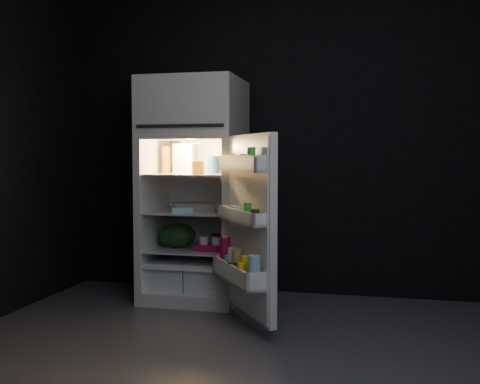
% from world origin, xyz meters
% --- Properties ---
extents(floor, '(4.00, 3.40, 0.00)m').
position_xyz_m(floor, '(0.00, 0.00, 0.00)').
color(floor, '#49494E').
rests_on(floor, ground).
extents(wall_back, '(4.00, 0.00, 2.70)m').
position_xyz_m(wall_back, '(0.00, 1.70, 1.35)').
color(wall_back, black).
rests_on(wall_back, ground).
extents(wall_front, '(4.00, 0.00, 2.70)m').
position_xyz_m(wall_front, '(0.00, -1.70, 1.35)').
color(wall_front, black).
rests_on(wall_front, ground).
extents(refrigerator, '(0.76, 0.71, 1.78)m').
position_xyz_m(refrigerator, '(-0.80, 1.32, 0.96)').
color(refrigerator, silver).
rests_on(refrigerator, ground).
extents(fridge_door, '(0.55, 0.71, 1.22)m').
position_xyz_m(fridge_door, '(-0.21, 0.63, 0.69)').
color(fridge_door, silver).
rests_on(fridge_door, ground).
extents(milk_jug, '(0.17, 0.17, 0.24)m').
position_xyz_m(milk_jug, '(-0.91, 1.37, 1.15)').
color(milk_jug, white).
rests_on(milk_jug, refrigerator).
extents(mayo_jar, '(0.13, 0.13, 0.14)m').
position_xyz_m(mayo_jar, '(-0.64, 1.36, 1.10)').
color(mayo_jar, '#1C5098').
rests_on(mayo_jar, refrigerator).
extents(jam_jar, '(0.11, 0.11, 0.13)m').
position_xyz_m(jam_jar, '(-0.54, 1.28, 1.09)').
color(jam_jar, '#301F0D').
rests_on(jam_jar, refrigerator).
extents(amber_bottle, '(0.10, 0.10, 0.22)m').
position_xyz_m(amber_bottle, '(-1.04, 1.33, 1.14)').
color(amber_bottle, gold).
rests_on(amber_bottle, refrigerator).
extents(small_carton, '(0.10, 0.09, 0.10)m').
position_xyz_m(small_carton, '(-0.72, 1.14, 1.08)').
color(small_carton, orange).
rests_on(small_carton, refrigerator).
extents(egg_carton, '(0.32, 0.19, 0.07)m').
position_xyz_m(egg_carton, '(-0.75, 1.18, 0.76)').
color(egg_carton, gray).
rests_on(egg_carton, refrigerator).
extents(pie, '(0.31, 0.31, 0.04)m').
position_xyz_m(pie, '(-0.88, 1.36, 0.75)').
color(pie, tan).
rests_on(pie, refrigerator).
extents(flat_package, '(0.18, 0.14, 0.04)m').
position_xyz_m(flat_package, '(-0.84, 1.11, 0.75)').
color(flat_package, '#8EC0DB').
rests_on(flat_package, refrigerator).
extents(wrapped_pkg, '(0.16, 0.14, 0.05)m').
position_xyz_m(wrapped_pkg, '(-0.62, 1.46, 0.75)').
color(wrapped_pkg, '#F6E3C9').
rests_on(wrapped_pkg, refrigerator).
extents(produce_bag, '(0.36, 0.32, 0.20)m').
position_xyz_m(produce_bag, '(-0.93, 1.26, 0.52)').
color(produce_bag, '#193815').
rests_on(produce_bag, refrigerator).
extents(yogurt_tray, '(0.26, 0.16, 0.05)m').
position_xyz_m(yogurt_tray, '(-0.61, 1.15, 0.45)').
color(yogurt_tray, '#A90E41').
rests_on(yogurt_tray, refrigerator).
extents(small_can_red, '(0.08, 0.08, 0.09)m').
position_xyz_m(small_can_red, '(-0.67, 1.48, 0.47)').
color(small_can_red, '#A90E41').
rests_on(small_can_red, refrigerator).
extents(small_can_silver, '(0.08, 0.08, 0.09)m').
position_xyz_m(small_can_silver, '(-0.57, 1.44, 0.47)').
color(small_can_silver, '#B6B7BA').
rests_on(small_can_silver, refrigerator).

